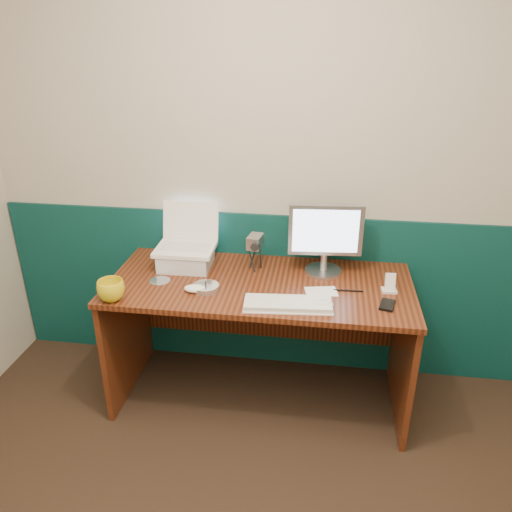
% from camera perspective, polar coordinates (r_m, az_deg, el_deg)
% --- Properties ---
extents(back_wall, '(3.50, 0.04, 2.50)m').
position_cam_1_polar(back_wall, '(2.79, 4.16, 9.50)').
color(back_wall, '#B7AD9B').
rests_on(back_wall, ground).
extents(wainscot, '(3.48, 0.02, 1.00)m').
position_cam_1_polar(wainscot, '(3.06, 3.72, -4.25)').
color(wainscot, '#072F2E').
rests_on(wainscot, ground).
extents(desk, '(1.60, 0.70, 0.75)m').
position_cam_1_polar(desk, '(2.83, 0.44, -9.76)').
color(desk, '#38160A').
rests_on(desk, ground).
extents(laptop_riser, '(0.28, 0.24, 0.10)m').
position_cam_1_polar(laptop_riser, '(2.82, -8.01, -0.30)').
color(laptop_riser, silver).
rests_on(laptop_riser, desk).
extents(laptop, '(0.33, 0.25, 0.27)m').
position_cam_1_polar(laptop, '(2.75, -8.23, 3.16)').
color(laptop, white).
rests_on(laptop, laptop_riser).
extents(monitor, '(0.40, 0.14, 0.39)m').
position_cam_1_polar(monitor, '(2.69, 7.89, 1.87)').
color(monitor, '#B0B0B5').
rests_on(monitor, desk).
extents(keyboard, '(0.43, 0.17, 0.02)m').
position_cam_1_polar(keyboard, '(2.41, 3.67, -5.55)').
color(keyboard, white).
rests_on(keyboard, desk).
extents(mouse_right, '(0.12, 0.08, 0.04)m').
position_cam_1_polar(mouse_right, '(2.41, 7.51, -5.52)').
color(mouse_right, silver).
rests_on(mouse_right, desk).
extents(mouse_left, '(0.11, 0.07, 0.04)m').
position_cam_1_polar(mouse_left, '(2.55, -6.99, -3.72)').
color(mouse_left, white).
rests_on(mouse_left, desk).
extents(mug, '(0.17, 0.17, 0.11)m').
position_cam_1_polar(mug, '(2.55, -16.24, -3.79)').
color(mug, yellow).
rests_on(mug, desk).
extents(camcorder, '(0.12, 0.16, 0.22)m').
position_cam_1_polar(camcorder, '(2.73, -0.10, 0.56)').
color(camcorder, '#A8A8AD').
rests_on(camcorder, desk).
extents(cd_spindle, '(0.13, 0.13, 0.03)m').
position_cam_1_polar(cd_spindle, '(2.57, -5.75, -3.60)').
color(cd_spindle, silver).
rests_on(cd_spindle, desk).
extents(cd_loose_a, '(0.11, 0.11, 0.00)m').
position_cam_1_polar(cd_loose_a, '(2.70, -10.92, -2.77)').
color(cd_loose_a, silver).
rests_on(cd_loose_a, desk).
extents(pen, '(0.15, 0.01, 0.01)m').
position_cam_1_polar(pen, '(2.59, 10.51, -3.91)').
color(pen, black).
rests_on(pen, desk).
extents(papers, '(0.18, 0.14, 0.00)m').
position_cam_1_polar(papers, '(2.56, 7.46, -4.08)').
color(papers, white).
rests_on(papers, desk).
extents(dock, '(0.08, 0.06, 0.01)m').
position_cam_1_polar(dock, '(2.63, 14.96, -3.83)').
color(dock, silver).
rests_on(dock, desk).
extents(music_player, '(0.05, 0.03, 0.09)m').
position_cam_1_polar(music_player, '(2.61, 15.09, -2.84)').
color(music_player, white).
rests_on(music_player, dock).
extents(pda, '(0.09, 0.12, 0.01)m').
position_cam_1_polar(pda, '(2.50, 14.77, -5.42)').
color(pda, black).
rests_on(pda, desk).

